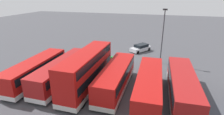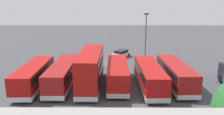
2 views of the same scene
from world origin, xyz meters
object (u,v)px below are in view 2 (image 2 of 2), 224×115
bus_single_deck_third (118,73)px  bus_single_deck_sixth (34,75)px  waste_bin_yellow (99,65)px  lamp_post_tall (146,36)px  bus_single_deck_fifth (63,74)px  bus_single_deck_second (149,76)px  car_hatchback_silver (121,54)px  bus_double_decker_fourth (91,68)px  bus_single_deck_near_end (175,73)px

bus_single_deck_third → bus_single_deck_sixth: 10.57m
waste_bin_yellow → bus_single_deck_third: bearing=109.0°
lamp_post_tall → bus_single_deck_sixth: bearing=35.7°
bus_single_deck_third → bus_single_deck_fifth: same height
bus_single_deck_sixth → waste_bin_yellow: bearing=-129.0°
bus_single_deck_second → bus_single_deck_third: size_ratio=1.03×
waste_bin_yellow → bus_single_deck_fifth: bearing=64.4°
bus_single_deck_sixth → car_hatchback_silver: bus_single_deck_sixth is taller
car_hatchback_silver → bus_single_deck_fifth: bearing=63.1°
bus_double_decker_fourth → bus_single_deck_sixth: (7.12, 0.34, -0.83)m
bus_single_deck_second → bus_single_deck_fifth: same height
bus_single_deck_near_end → bus_single_deck_sixth: (17.98, 0.88, -0.00)m
lamp_post_tall → waste_bin_yellow: bearing=12.2°
car_hatchback_silver → waste_bin_yellow: bearing=61.7°
bus_single_deck_near_end → car_hatchback_silver: 17.07m
bus_single_deck_second → waste_bin_yellow: size_ratio=11.36×
bus_single_deck_sixth → bus_single_deck_second: bearing=179.7°
bus_single_deck_near_end → bus_double_decker_fourth: bus_double_decker_fourth is taller
waste_bin_yellow → car_hatchback_silver: bearing=-118.3°
bus_single_deck_second → car_hatchback_silver: (2.99, -16.72, -0.92)m
bus_single_deck_near_end → car_hatchback_silver: (6.47, -15.77, -0.92)m
lamp_post_tall → bus_single_deck_near_end: bearing=103.8°
lamp_post_tall → bus_single_deck_second: bearing=85.1°
bus_single_deck_third → waste_bin_yellow: (2.91, -8.47, -1.15)m
bus_single_deck_fifth → car_hatchback_silver: (-8.03, -15.86, -0.92)m
waste_bin_yellow → bus_single_deck_near_end: bearing=140.5°
bus_single_deck_third → bus_double_decker_fourth: bus_double_decker_fourth is taller
bus_double_decker_fourth → bus_single_deck_second: bearing=176.8°
bus_single_deck_near_end → bus_single_deck_sixth: size_ratio=1.04×
bus_single_deck_second → car_hatchback_silver: size_ratio=2.33×
bus_single_deck_sixth → lamp_post_tall: (-15.47, -11.11, 3.49)m
bus_single_deck_second → lamp_post_tall: 11.75m
bus_double_decker_fourth → car_hatchback_silver: 16.98m
bus_single_deck_fifth → car_hatchback_silver: 17.80m
car_hatchback_silver → lamp_post_tall: size_ratio=0.52×
bus_double_decker_fourth → waste_bin_yellow: 9.30m
bus_single_deck_fifth → lamp_post_tall: 16.20m
lamp_post_tall → car_hatchback_silver: bearing=-54.4°
bus_single_deck_third → bus_single_deck_fifth: 7.05m
bus_single_deck_sixth → bus_single_deck_third: bearing=-174.9°
bus_single_deck_second → bus_single_deck_third: bearing=-14.4°
bus_single_deck_near_end → bus_double_decker_fourth: bearing=2.8°
bus_single_deck_fifth → waste_bin_yellow: bearing=-115.6°
bus_single_deck_near_end → car_hatchback_silver: bus_single_deck_near_end is taller
bus_double_decker_fourth → car_hatchback_silver: size_ratio=2.37×
bus_single_deck_third → bus_double_decker_fourth: size_ratio=0.95×
bus_single_deck_fifth → bus_single_deck_sixth: size_ratio=1.07×
car_hatchback_silver → waste_bin_yellow: (3.89, 7.23, -0.23)m
waste_bin_yellow → bus_double_decker_fourth: bearing=86.8°
bus_double_decker_fourth → lamp_post_tall: lamp_post_tall is taller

